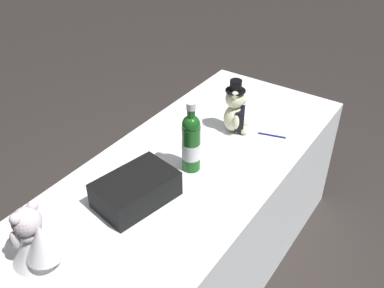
% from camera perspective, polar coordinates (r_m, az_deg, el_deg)
% --- Properties ---
extents(ground_plane, '(12.00, 12.00, 0.00)m').
position_cam_1_polar(ground_plane, '(2.45, 0.00, -15.68)').
color(ground_plane, '#2D2826').
extents(reception_table, '(1.84, 0.79, 0.71)m').
position_cam_1_polar(reception_table, '(2.19, 0.00, -9.79)').
color(reception_table, white).
rests_on(reception_table, ground_plane).
extents(teddy_bear_groom, '(0.14, 0.14, 0.28)m').
position_cam_1_polar(teddy_bear_groom, '(2.13, 5.82, 4.37)').
color(teddy_bear_groom, beige).
rests_on(teddy_bear_groom, reception_table).
extents(teddy_bear_bride, '(0.17, 0.20, 0.24)m').
position_cam_1_polar(teddy_bear_bride, '(1.56, -20.11, -11.74)').
color(teddy_bear_bride, white).
rests_on(teddy_bear_bride, reception_table).
extents(champagne_bottle, '(0.08, 0.08, 0.33)m').
position_cam_1_polar(champagne_bottle, '(1.84, -0.11, 0.26)').
color(champagne_bottle, '#175118').
rests_on(champagne_bottle, reception_table).
extents(signing_pen, '(0.05, 0.14, 0.01)m').
position_cam_1_polar(signing_pen, '(2.16, 10.64, 1.11)').
color(signing_pen, navy).
rests_on(signing_pen, reception_table).
extents(gift_case_black, '(0.35, 0.26, 0.11)m').
position_cam_1_polar(gift_case_black, '(1.74, -7.43, -6.00)').
color(gift_case_black, black).
rests_on(gift_case_black, reception_table).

